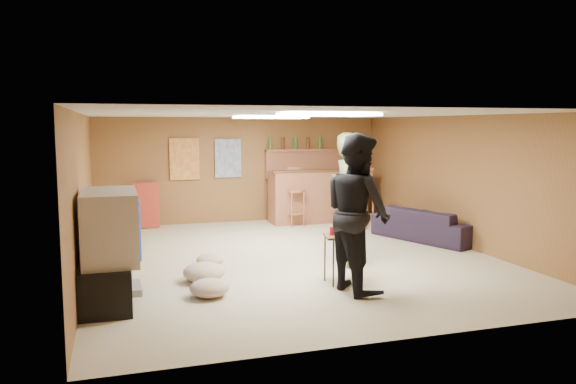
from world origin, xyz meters
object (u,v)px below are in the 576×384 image
object	(u,v)px
person_black	(357,213)
sofa	(426,224)
bar_counter	(317,196)
person_olive	(350,200)
tray_table	(343,259)
tv_body	(110,226)

from	to	relation	value
person_black	sofa	xyz separation A→B (m)	(2.45, 2.43, -0.68)
bar_counter	person_black	bearing A→B (deg)	-104.55
person_olive	tray_table	xyz separation A→B (m)	(-0.44, -0.84, -0.65)
bar_counter	tray_table	bearing A→B (deg)	-106.01
sofa	tray_table	world-z (taller)	tray_table
person_black	tv_body	bearing A→B (deg)	74.37
bar_counter	tray_table	world-z (taller)	bar_counter
person_black	sofa	size ratio (longest dim) A/B	0.99
bar_counter	person_olive	distance (m)	3.75
person_olive	bar_counter	bearing A→B (deg)	-10.27
tv_body	tray_table	bearing A→B (deg)	-0.46
tray_table	person_olive	bearing A→B (deg)	62.27
person_olive	tray_table	bearing A→B (deg)	155.03
tv_body	person_black	size ratio (longest dim) A/B	0.57
person_olive	sofa	xyz separation A→B (m)	(2.04, 1.25, -0.68)
tv_body	bar_counter	bearing A→B (deg)	47.00
person_black	bar_counter	bearing A→B (deg)	-23.16
person_olive	person_black	world-z (taller)	person_black
sofa	person_olive	bearing A→B (deg)	100.58
person_olive	tray_table	size ratio (longest dim) A/B	3.07
bar_counter	sofa	world-z (taller)	bar_counter
tv_body	tray_table	world-z (taller)	tv_body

